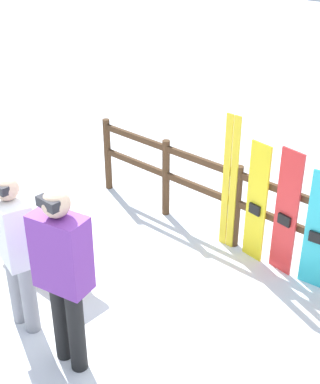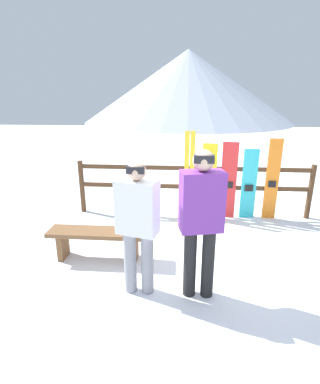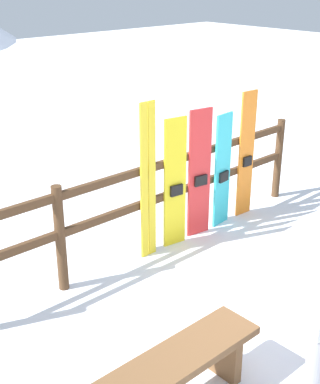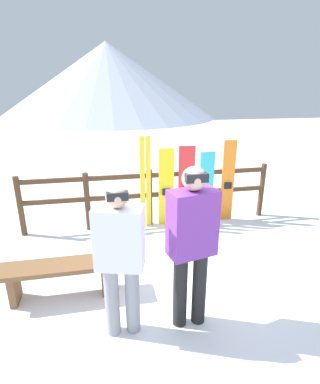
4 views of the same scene
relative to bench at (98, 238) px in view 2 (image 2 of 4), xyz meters
name	(u,v)px [view 2 (image 2 of 4)]	position (x,y,z in m)	size (l,w,h in m)	color
ground_plane	(195,270)	(1.42, -0.20, -0.34)	(40.00, 40.00, 0.00)	white
mountain_backdrop	(188,87)	(1.42, 23.84, 2.66)	(18.00, 18.00, 6.00)	#B2BCD1
fence	(193,185)	(1.42, 1.84, 0.29)	(4.61, 0.10, 1.07)	#4C331E
bench	(98,238)	(0.00, 0.00, 0.00)	(1.43, 0.36, 0.45)	brown
person_white	(138,221)	(0.71, -0.72, 0.60)	(0.52, 0.37, 1.64)	gray
person_purple	(201,216)	(1.43, -0.73, 0.69)	(0.52, 0.35, 1.78)	black
ski_pair_yellow	(189,175)	(1.33, 1.78, 0.51)	(0.19, 0.02, 1.69)	yellow
snowboard_yellow	(209,181)	(1.72, 1.78, 0.39)	(0.28, 0.09, 1.46)	yellow
snowboard_red	(229,181)	(2.09, 1.78, 0.40)	(0.30, 0.09, 1.49)	red
snowboard_cyan	(249,185)	(2.49, 1.78, 0.34)	(0.29, 0.08, 1.37)	#2DBFCC
snowboard_orange	(272,180)	(2.91, 1.78, 0.44)	(0.25, 0.06, 1.57)	orange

